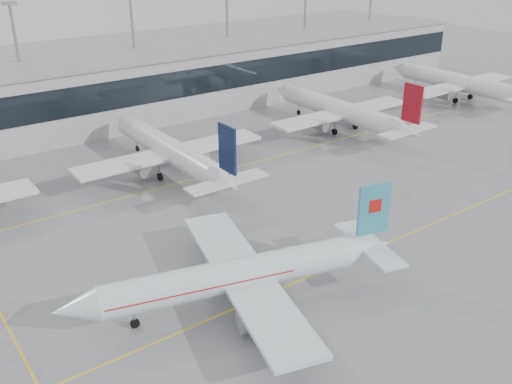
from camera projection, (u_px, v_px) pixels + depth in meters
ground at (321, 271)px, 61.60m from camera, size 320.00×320.00×0.00m
taxi_line_main at (321, 271)px, 61.60m from camera, size 120.00×0.25×0.01m
taxi_line_north at (184, 181)px, 83.63m from camera, size 120.00×0.25×0.01m
terminal at (96, 95)px, 104.63m from camera, size 180.00×15.00×12.00m
terminal_glass at (112, 96)px, 98.46m from camera, size 180.00×0.20×5.00m
terminal_roof at (92, 61)px, 102.03m from camera, size 182.00×16.00×0.40m
light_masts at (79, 49)px, 105.96m from camera, size 156.40×1.00×22.60m
air_canada_jet at (243, 274)px, 55.06m from camera, size 34.00×27.16×10.58m
parked_jet_c at (170, 151)px, 84.79m from camera, size 29.64×36.96×11.72m
parked_jet_d at (342, 111)px, 103.47m from camera, size 29.64×36.96×11.72m
parked_jet_e at (460, 83)px, 122.15m from camera, size 29.64×36.96×11.72m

